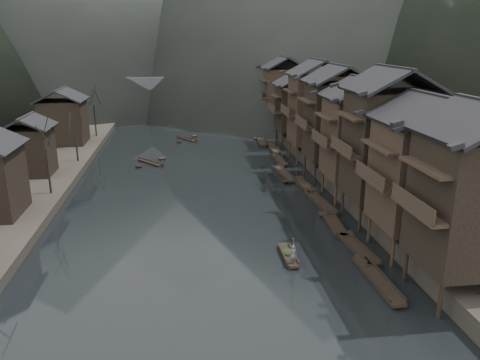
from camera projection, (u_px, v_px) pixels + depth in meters
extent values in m
plane|color=black|center=(209.00, 258.00, 38.44)|extent=(300.00, 300.00, 0.00)
cube|color=#2D2823|center=(398.00, 137.00, 80.27)|extent=(40.00, 200.00, 1.80)
cylinder|color=black|center=(440.00, 300.00, 29.89)|extent=(0.30, 0.30, 2.90)
cylinder|color=black|center=(406.00, 265.00, 34.44)|extent=(0.30, 0.30, 2.90)
cylinder|color=black|center=(480.00, 297.00, 30.22)|extent=(0.30, 0.30, 2.90)
cylinder|color=black|center=(441.00, 263.00, 34.77)|extent=(0.30, 0.30, 2.90)
cube|color=black|center=(476.00, 201.00, 30.85)|extent=(7.00, 6.00, 8.82)
cube|color=#2E2219|center=(418.00, 210.00, 30.50)|extent=(1.20, 5.70, 0.25)
cylinder|color=#2E2219|center=(393.00, 252.00, 36.53)|extent=(0.30, 0.30, 2.90)
cylinder|color=#2E2219|center=(369.00, 228.00, 41.08)|extent=(0.30, 0.30, 2.90)
cylinder|color=#2E2219|center=(426.00, 250.00, 36.85)|extent=(0.30, 0.30, 2.90)
cylinder|color=#2E2219|center=(399.00, 227.00, 41.40)|extent=(0.30, 0.30, 2.90)
cube|color=#2E2219|center=(423.00, 174.00, 37.54)|extent=(7.00, 6.00, 8.47)
cube|color=#2E2219|center=(375.00, 181.00, 37.19)|extent=(1.20, 5.70, 0.25)
cylinder|color=black|center=(360.00, 219.00, 43.16)|extent=(0.30, 0.30, 2.90)
cylinder|color=black|center=(343.00, 201.00, 47.71)|extent=(0.30, 0.30, 2.90)
cylinder|color=black|center=(388.00, 217.00, 43.49)|extent=(0.30, 0.30, 2.90)
cylinder|color=black|center=(368.00, 200.00, 48.04)|extent=(0.30, 0.30, 2.90)
cube|color=black|center=(387.00, 145.00, 43.94)|extent=(7.00, 6.00, 10.08)
cube|color=#2E2219|center=(346.00, 152.00, 43.61)|extent=(1.20, 5.70, 0.25)
cylinder|color=#2E2219|center=(336.00, 195.00, 49.80)|extent=(0.30, 0.30, 2.90)
cylinder|color=#2E2219|center=(323.00, 181.00, 54.35)|extent=(0.30, 0.30, 2.90)
cylinder|color=#2E2219|center=(361.00, 193.00, 50.13)|extent=(0.30, 0.30, 2.90)
cylinder|color=#2E2219|center=(345.00, 180.00, 54.68)|extent=(0.30, 0.30, 2.90)
cube|color=#2E2219|center=(359.00, 138.00, 50.80)|extent=(7.00, 6.00, 8.56)
cube|color=#2E2219|center=(323.00, 143.00, 50.45)|extent=(1.20, 5.70, 0.25)
cylinder|color=black|center=(315.00, 174.00, 57.39)|extent=(0.30, 0.30, 2.90)
cylinder|color=black|center=(305.00, 164.00, 61.94)|extent=(0.30, 0.30, 2.90)
cylinder|color=black|center=(337.00, 173.00, 57.71)|extent=(0.30, 0.30, 2.90)
cylinder|color=black|center=(325.00, 163.00, 62.27)|extent=(0.30, 0.30, 2.90)
cube|color=black|center=(336.00, 121.00, 58.26)|extent=(7.00, 6.00, 9.41)
cube|color=#2E2219|center=(305.00, 126.00, 57.93)|extent=(1.20, 5.70, 0.25)
cylinder|color=#2E2219|center=(297.00, 156.00, 65.92)|extent=(0.30, 0.30, 2.90)
cylinder|color=#2E2219|center=(290.00, 148.00, 70.47)|extent=(0.30, 0.30, 2.90)
cylinder|color=#2E2219|center=(316.00, 155.00, 66.25)|extent=(0.30, 0.30, 2.90)
cylinder|color=#2E2219|center=(307.00, 148.00, 70.80)|extent=(0.30, 0.30, 2.90)
cube|color=#2E2219|center=(316.00, 110.00, 66.77)|extent=(7.00, 6.00, 9.63)
cube|color=#2E2219|center=(289.00, 114.00, 66.43)|extent=(1.20, 5.70, 0.25)
cylinder|color=black|center=(282.00, 141.00, 75.40)|extent=(0.30, 0.30, 2.90)
cylinder|color=black|center=(276.00, 135.00, 79.95)|extent=(0.30, 0.30, 2.90)
cylinder|color=black|center=(299.00, 140.00, 75.73)|extent=(0.30, 0.30, 2.90)
cylinder|color=black|center=(292.00, 134.00, 80.28)|extent=(0.30, 0.30, 2.90)
cube|color=black|center=(299.00, 108.00, 76.60)|extent=(7.00, 6.00, 7.23)
cube|color=#2E2219|center=(275.00, 110.00, 76.23)|extent=(1.20, 5.70, 0.25)
cylinder|color=#2E2219|center=(269.00, 127.00, 86.78)|extent=(0.30, 0.30, 2.90)
cylinder|color=#2E2219|center=(264.00, 123.00, 91.33)|extent=(0.30, 0.30, 2.90)
cylinder|color=#2E2219|center=(283.00, 127.00, 87.11)|extent=(0.30, 0.30, 2.90)
cylinder|color=#2E2219|center=(278.00, 122.00, 91.66)|extent=(0.30, 0.30, 2.90)
cube|color=#2E2219|center=(283.00, 94.00, 87.70)|extent=(7.00, 6.00, 9.10)
cube|color=#2E2219|center=(262.00, 96.00, 87.36)|extent=(1.20, 5.70, 0.25)
cube|color=black|center=(30.00, 149.00, 57.55)|extent=(5.00, 5.00, 5.80)
cube|color=black|center=(64.00, 120.00, 74.47)|extent=(6.50, 6.50, 6.80)
cylinder|color=black|center=(42.00, 169.00, 50.49)|extent=(0.24, 0.24, 5.09)
cylinder|color=black|center=(71.00, 144.00, 63.85)|extent=(0.24, 0.24, 4.27)
cylinder|color=black|center=(93.00, 119.00, 80.21)|extent=(0.24, 0.24, 5.27)
cube|color=black|center=(377.00, 280.00, 34.66)|extent=(1.27, 7.17, 0.30)
cube|color=black|center=(378.00, 278.00, 34.60)|extent=(1.32, 7.03, 0.10)
cube|color=black|center=(361.00, 257.00, 37.88)|extent=(0.96, 0.90, 0.35)
cube|color=black|center=(397.00, 303.00, 31.36)|extent=(0.96, 0.90, 0.35)
cube|color=black|center=(358.00, 249.00, 39.70)|extent=(1.66, 6.58, 0.30)
cube|color=black|center=(358.00, 247.00, 39.65)|extent=(1.71, 6.45, 0.10)
cube|color=black|center=(348.00, 233.00, 42.64)|extent=(1.00, 0.88, 0.34)
cube|color=black|center=(369.00, 265.00, 36.68)|extent=(1.00, 0.88, 0.34)
cube|color=black|center=(334.00, 225.00, 44.70)|extent=(1.49, 5.87, 0.30)
cube|color=black|center=(335.00, 223.00, 44.64)|extent=(1.54, 5.75, 0.10)
cube|color=black|center=(324.00, 213.00, 47.27)|extent=(0.98, 0.78, 0.32)
cube|color=black|center=(346.00, 235.00, 42.04)|extent=(0.98, 0.78, 0.32)
cube|color=black|center=(320.00, 203.00, 50.61)|extent=(1.72, 7.40, 0.30)
cube|color=black|center=(321.00, 202.00, 50.56)|extent=(1.76, 7.25, 0.10)
cube|color=black|center=(314.00, 192.00, 53.93)|extent=(1.01, 0.97, 0.36)
cube|color=black|center=(328.00, 214.00, 47.21)|extent=(1.01, 0.97, 0.36)
cube|color=black|center=(304.00, 186.00, 56.54)|extent=(1.59, 6.38, 0.30)
cube|color=black|center=(304.00, 184.00, 56.49)|extent=(1.63, 6.26, 0.10)
cube|color=black|center=(300.00, 177.00, 59.40)|extent=(0.99, 0.85, 0.33)
cube|color=black|center=(309.00, 192.00, 53.61)|extent=(0.99, 0.85, 0.33)
cube|color=black|center=(284.00, 174.00, 61.44)|extent=(1.81, 7.60, 0.30)
cube|color=black|center=(284.00, 172.00, 61.39)|extent=(1.85, 7.46, 0.10)
cube|color=black|center=(281.00, 165.00, 64.85)|extent=(1.02, 1.01, 0.36)
cube|color=black|center=(287.00, 181.00, 57.95)|extent=(1.02, 1.01, 0.36)
cube|color=black|center=(279.00, 160.00, 68.25)|extent=(1.45, 6.64, 0.30)
cube|color=black|center=(279.00, 159.00, 68.20)|extent=(1.50, 6.51, 0.10)
cube|color=black|center=(276.00, 154.00, 71.23)|extent=(0.98, 0.86, 0.34)
cube|color=black|center=(282.00, 165.00, 65.19)|extent=(0.98, 0.86, 0.34)
cube|color=black|center=(273.00, 149.00, 75.06)|extent=(1.27, 6.39, 0.30)
cube|color=black|center=(273.00, 148.00, 75.00)|extent=(1.32, 6.27, 0.10)
cube|color=black|center=(269.00, 144.00, 77.90)|extent=(0.96, 0.81, 0.33)
cube|color=black|center=(278.00, 152.00, 72.13)|extent=(0.96, 0.81, 0.33)
cube|color=black|center=(261.00, 142.00, 79.80)|extent=(1.67, 6.39, 0.30)
cube|color=black|center=(261.00, 141.00, 79.75)|extent=(1.72, 6.27, 0.10)
cube|color=black|center=(257.00, 138.00, 82.59)|extent=(1.00, 0.86, 0.33)
cube|color=black|center=(266.00, 145.00, 76.93)|extent=(1.00, 0.86, 0.33)
cube|color=black|center=(261.00, 135.00, 85.58)|extent=(1.63, 5.89, 0.30)
cube|color=black|center=(261.00, 134.00, 85.52)|extent=(1.68, 5.78, 0.10)
cube|color=black|center=(257.00, 131.00, 88.14)|extent=(1.00, 0.80, 0.32)
cube|color=black|center=(265.00, 137.00, 82.93)|extent=(1.00, 0.80, 0.32)
cube|color=black|center=(250.00, 129.00, 91.23)|extent=(1.90, 7.77, 0.30)
cube|color=black|center=(250.00, 128.00, 91.18)|extent=(1.94, 7.62, 0.10)
cube|color=black|center=(250.00, 125.00, 94.72)|extent=(1.03, 1.03, 0.37)
cube|color=black|center=(251.00, 132.00, 87.66)|extent=(1.03, 1.03, 0.37)
cube|color=black|center=(151.00, 162.00, 66.90)|extent=(3.94, 4.64, 0.30)
cube|color=black|center=(151.00, 161.00, 66.85)|extent=(3.92, 4.59, 0.10)
cube|color=black|center=(162.00, 158.00, 68.87)|extent=(1.06, 1.03, 0.30)
cube|color=black|center=(139.00, 165.00, 64.85)|extent=(1.06, 1.03, 0.30)
cube|color=black|center=(187.00, 139.00, 82.23)|extent=(3.68, 4.92, 0.30)
cube|color=black|center=(187.00, 138.00, 82.17)|extent=(3.67, 4.86, 0.10)
cube|color=black|center=(194.00, 136.00, 84.34)|extent=(1.07, 1.01, 0.31)
cube|color=black|center=(179.00, 141.00, 80.03)|extent=(1.07, 1.01, 0.31)
cube|color=#4C4C4F|center=(189.00, 84.00, 104.59)|extent=(40.00, 6.00, 1.60)
cube|color=#4C4C4F|center=(189.00, 79.00, 101.65)|extent=(40.00, 0.50, 1.00)
cube|color=#4C4C4F|center=(188.00, 77.00, 106.77)|extent=(40.00, 0.50, 1.00)
cube|color=#4C4C4F|center=(126.00, 103.00, 104.10)|extent=(3.20, 6.00, 6.40)
cube|color=#4C4C4F|center=(169.00, 102.00, 105.23)|extent=(3.20, 6.00, 6.40)
cube|color=#4C4C4F|center=(209.00, 102.00, 106.31)|extent=(3.20, 6.00, 6.40)
cube|color=#4C4C4F|center=(250.00, 101.00, 107.44)|extent=(3.20, 6.00, 6.40)
cube|color=black|center=(288.00, 256.00, 38.44)|extent=(0.92, 4.14, 0.30)
cube|color=black|center=(288.00, 254.00, 38.38)|extent=(0.96, 4.06, 0.10)
cube|color=black|center=(283.00, 244.00, 40.28)|extent=(0.77, 0.53, 0.28)
cube|color=black|center=(294.00, 266.00, 36.52)|extent=(0.77, 0.53, 0.28)
ellipsoid|color=black|center=(288.00, 248.00, 38.46)|extent=(0.99, 1.29, 0.59)
imported|color=slate|center=(293.00, 252.00, 36.62)|extent=(0.60, 0.40, 1.64)
cylinder|color=#8C7A51|center=(297.00, 221.00, 35.88)|extent=(1.23, 2.75, 3.54)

